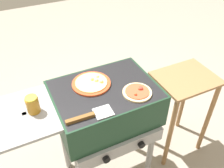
% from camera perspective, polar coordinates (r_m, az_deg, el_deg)
% --- Properties ---
extents(grill, '(0.96, 0.53, 0.90)m').
position_cam_1_polar(grill, '(1.57, -2.04, -5.39)').
color(grill, '#193823').
rests_on(grill, ground_plane).
extents(pizza_pepperoni, '(0.18, 0.18, 0.03)m').
position_cam_1_polar(pizza_pepperoni, '(1.45, 5.95, -1.88)').
color(pizza_pepperoni, beige).
rests_on(pizza_pepperoni, grill).
extents(pizza_cheese, '(0.24, 0.24, 0.03)m').
position_cam_1_polar(pizza_cheese, '(1.52, -4.82, 0.21)').
color(pizza_cheese, '#C64723').
rests_on(pizza_cheese, grill).
extents(sauce_jar, '(0.07, 0.07, 0.10)m').
position_cam_1_polar(sauce_jar, '(1.37, -18.09, -4.58)').
color(sauce_jar, '#B77A1E').
rests_on(sauce_jar, grill).
extents(spatula, '(0.26, 0.09, 0.02)m').
position_cam_1_polar(spatula, '(1.31, -5.18, -7.40)').
color(spatula, '#B7BABF').
rests_on(spatula, grill).
extents(prep_table, '(0.44, 0.36, 0.77)m').
position_cam_1_polar(prep_table, '(2.01, 15.90, -3.51)').
color(prep_table, olive).
rests_on(prep_table, ground_plane).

